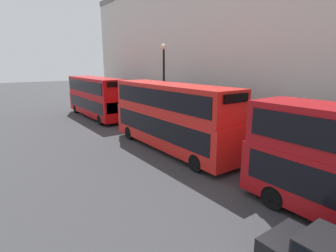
% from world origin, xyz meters
% --- Properties ---
extents(bus_second_in_queue, '(2.59, 11.10, 4.52)m').
position_xyz_m(bus_second_in_queue, '(1.60, 16.75, 2.49)').
color(bus_second_in_queue, red).
rests_on(bus_second_in_queue, ground).
extents(bus_third_in_queue, '(2.59, 11.04, 4.36)m').
position_xyz_m(bus_third_in_queue, '(1.60, 30.69, 2.40)').
color(bus_third_in_queue, '#B20C0F').
rests_on(bus_third_in_queue, ground).
extents(street_lamp, '(0.44, 0.44, 7.35)m').
position_xyz_m(street_lamp, '(3.64, 20.47, 4.47)').
color(street_lamp, black).
rests_on(street_lamp, ground).
extents(pedestrian, '(0.36, 0.36, 1.63)m').
position_xyz_m(pedestrian, '(3.89, 16.98, 0.75)').
color(pedestrian, '#26262D').
rests_on(pedestrian, ground).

